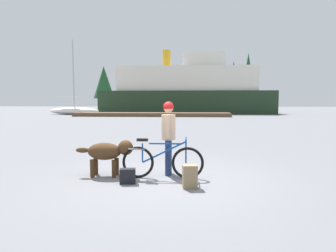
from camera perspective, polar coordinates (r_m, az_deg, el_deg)
ground_plane at (r=6.40m, az=-0.38°, el=-10.47°), size 160.00×160.00×0.00m
bicycle at (r=6.44m, az=-1.17°, el=-6.88°), size 1.79×0.44×0.91m
person_cyclist at (r=6.70m, az=0.09°, el=-0.99°), size 0.32×0.53×1.68m
dog at (r=6.75m, az=-11.57°, el=-4.96°), size 1.32×0.45×0.82m
backpack at (r=5.81m, az=4.28°, el=-9.78°), size 0.31×0.24×0.45m
handbag_pannier at (r=6.16m, az=-7.87°, el=-9.63°), size 0.34×0.23×0.31m
dock_pier at (r=32.26m, az=-3.18°, el=2.26°), size 17.03×2.63×0.40m
ferry_boat at (r=40.62m, az=3.74°, el=6.77°), size 22.80×7.11×8.59m
sailboat_moored at (r=37.77m, az=-17.78°, el=2.92°), size 6.13×1.72×9.04m
pine_tree_far_left at (r=63.30m, az=-12.39°, el=8.30°), size 4.31×4.31×8.91m
pine_tree_center at (r=57.92m, az=1.87°, el=8.70°), size 3.55×3.55×8.73m
pine_tree_far_right at (r=58.22m, az=15.33°, el=9.50°), size 2.84×2.84×10.69m
pine_tree_mid_back at (r=66.82m, az=12.61°, el=8.80°), size 3.82×3.82×10.28m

